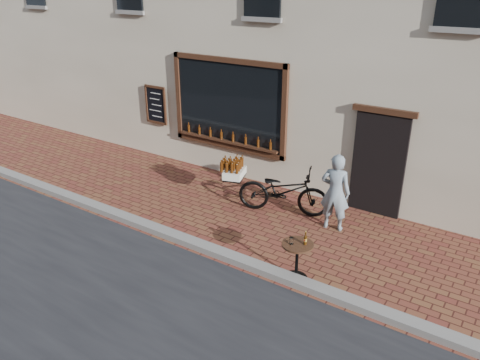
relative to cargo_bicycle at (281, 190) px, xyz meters
The scene contains 5 objects.
ground 2.41m from the cargo_bicycle, 95.79° to the right, with size 90.00×90.00×0.00m, color maroon.
kerb 2.20m from the cargo_bicycle, 96.33° to the right, with size 90.00×0.25×0.12m, color slate.
cargo_bicycle is the anchor object (origin of this frame).
bistro_table 2.44m from the cargo_bicycle, 54.63° to the right, with size 0.53×0.53×0.91m.
pedestrian 1.25m from the cargo_bicycle, ahead, with size 0.58×0.38×1.60m, color slate.
Camera 1 is at (4.53, -5.67, 4.70)m, focal length 35.00 mm.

